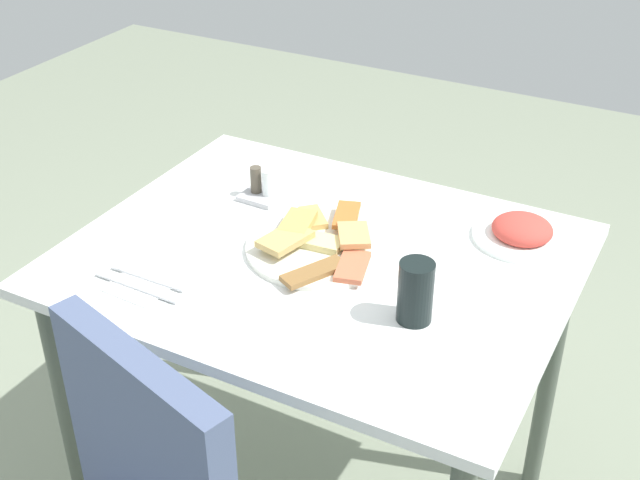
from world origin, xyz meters
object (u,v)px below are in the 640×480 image
Objects in this scene: salad_plate_greens at (522,232)px; soda_can at (416,292)px; spoon at (136,287)px; fork at (148,278)px; paper_napkin at (142,284)px; condiment_caddy at (262,189)px; dining_table at (320,293)px; pide_platter at (320,244)px.

salad_plate_greens is 0.38m from soda_can.
salad_plate_greens is 0.81m from spoon.
spoon is (0.00, 0.04, 0.00)m from fork.
condiment_caddy reaches higher than paper_napkin.
condiment_caddy is at bearing -33.24° from dining_table.
fork reaches higher than paper_napkin.
condiment_caddy is at bearing 9.96° from salad_plate_greens.
soda_can is at bearing -164.11° from paper_napkin.
fork is (0.25, 0.26, -0.01)m from pide_platter.
soda_can is at bearing 153.83° from pide_platter.
salad_plate_greens reaches higher than paper_napkin.
fork is 0.04m from spoon.
soda_can is (-0.27, 0.13, 0.05)m from pide_platter.
soda_can is (-0.26, 0.12, 0.16)m from dining_table.
dining_table is 0.37m from fork.
pide_platter is 1.73× the size of spoon.
spoon reaches higher than paper_napkin.
pide_platter reaches higher than spoon.
pide_platter is 3.71× the size of condiment_caddy.
paper_napkin is (0.25, 0.28, -0.01)m from pide_platter.
dining_table is 10.98× the size of condiment_caddy.
fork is 1.91× the size of condiment_caddy.
dining_table is at bearing -130.77° from spoon.
soda_can reaches higher than condiment_caddy.
condiment_caddy is (0.22, -0.14, 0.01)m from pide_platter.
dining_table is at bearing 35.91° from salad_plate_greens.
dining_table is at bearing 146.76° from condiment_caddy.
salad_plate_greens is 0.80m from paper_napkin.
pide_platter is 1.95× the size of fork.
spoon is (0.51, 0.16, -0.06)m from soda_can.
fork is at bearing 39.44° from salad_plate_greens.
paper_napkin is 0.02m from fork.
soda_can is at bearing 75.86° from salad_plate_greens.
spoon is at bearing 41.41° from salad_plate_greens.
spoon is (0.25, 0.29, -0.01)m from pide_platter.
soda_can is at bearing 155.70° from dining_table.
condiment_caddy reaches higher than dining_table.
dining_table is at bearing 119.94° from pide_platter.
condiment_caddy is at bearing -28.72° from soda_can.
soda_can is 1.04× the size of paper_napkin.
soda_can reaches higher than dining_table.
salad_plate_greens reaches higher than pide_platter.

